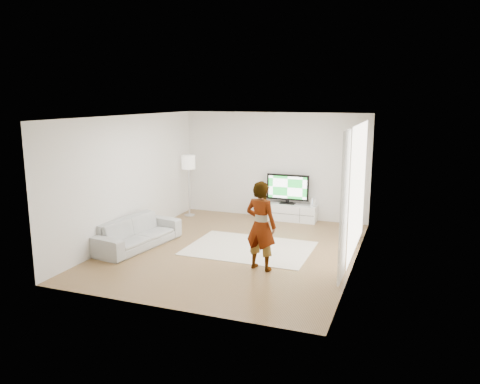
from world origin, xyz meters
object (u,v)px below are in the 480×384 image
(media_console, at_px, (287,212))
(player, at_px, (261,226))
(floor_lamp, at_px, (188,165))
(television, at_px, (288,188))
(sofa, at_px, (137,233))
(rug, at_px, (249,248))

(media_console, xyz_separation_m, player, (0.46, -3.68, 0.63))
(media_console, relative_size, floor_lamp, 0.95)
(player, bearing_deg, media_console, -70.68)
(player, bearing_deg, television, -70.73)
(television, height_order, sofa, television)
(television, distance_m, floor_lamp, 2.73)
(media_console, bearing_deg, sofa, -126.87)
(floor_lamp, bearing_deg, rug, -40.64)
(rug, bearing_deg, television, 86.87)
(television, distance_m, rug, 2.75)
(media_console, distance_m, sofa, 4.12)
(player, height_order, floor_lamp, player)
(television, height_order, floor_lamp, floor_lamp)
(floor_lamp, bearing_deg, player, -46.30)
(media_console, relative_size, sofa, 0.73)
(media_console, xyz_separation_m, floor_lamp, (-2.63, -0.45, 1.18))
(player, relative_size, floor_lamp, 1.02)
(floor_lamp, bearing_deg, television, 10.24)
(player, bearing_deg, rug, -49.05)
(media_console, bearing_deg, player, -82.87)
(player, xyz_separation_m, sofa, (-2.93, 0.39, -0.54))
(media_console, height_order, floor_lamp, floor_lamp)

